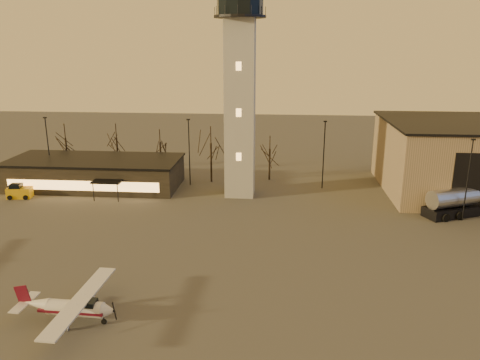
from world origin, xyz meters
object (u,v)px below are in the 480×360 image
at_px(cessna_front, 77,311).
at_px(fuel_truck, 460,204).
at_px(control_tower, 240,78).
at_px(terminal, 96,173).
at_px(service_cart, 19,192).

bearing_deg(cessna_front, fuel_truck, 37.70).
height_order(control_tower, fuel_truck, control_tower).
height_order(terminal, cessna_front, terminal).
xyz_separation_m(terminal, fuel_truck, (50.32, -8.00, -0.74)).
bearing_deg(terminal, fuel_truck, -9.03).
bearing_deg(fuel_truck, cessna_front, -168.33).
relative_size(control_tower, cessna_front, 3.08).
bearing_deg(service_cart, terminal, 27.95).
distance_m(cessna_front, fuel_truck, 46.75).
xyz_separation_m(cessna_front, service_cart, (-20.93, 28.90, -0.23)).
height_order(terminal, service_cart, terminal).
bearing_deg(control_tower, service_cart, -172.05).
distance_m(control_tower, cessna_front, 37.82).
bearing_deg(terminal, cessna_front, -70.76).
xyz_separation_m(control_tower, fuel_truck, (28.32, -6.01, -14.91)).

